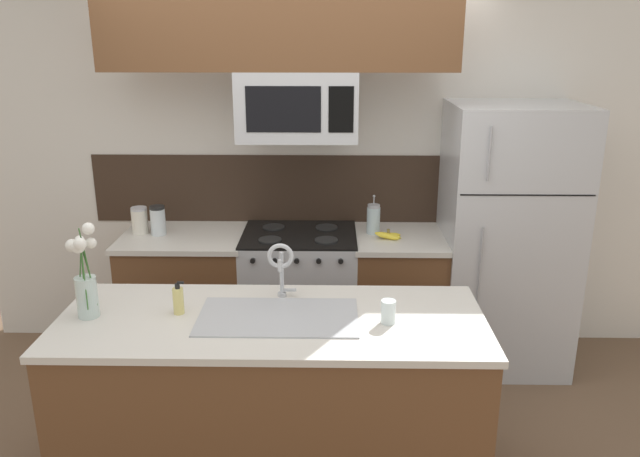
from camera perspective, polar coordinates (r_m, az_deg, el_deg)
The scene contains 19 objects.
ground_plane at distance 3.77m, azimuth -2.49°, elevation -18.34°, with size 10.00×10.00×0.00m, color brown.
rear_partition at distance 4.42m, azimuth 2.18°, elevation 5.69°, with size 5.20×0.10×2.60m, color silver.
splash_band at distance 4.41m, azimuth -1.74°, elevation 3.64°, with size 2.93×0.01×0.48m, color #332319.
back_counter_left at distance 4.43m, azimuth -12.00°, elevation -6.15°, with size 0.82×0.65×0.91m.
back_counter_right at distance 4.34m, azimuth 7.08°, elevation -6.38°, with size 0.61×0.65×0.91m.
stove_range at distance 4.32m, azimuth -1.86°, elevation -6.29°, with size 0.76×0.64×0.93m.
microwave at distance 3.96m, azimuth -2.06°, elevation 11.16°, with size 0.74×0.40×0.42m.
upper_cabinet_band at distance 3.91m, azimuth -3.80°, elevation 18.58°, with size 2.14×0.34×0.60m, color brown.
refrigerator at distance 4.34m, azimuth 16.61°, elevation -0.88°, with size 0.83×0.74×1.78m.
storage_jar_tall at distance 4.36m, azimuth -16.16°, elevation 0.72°, with size 0.11×0.11×0.18m.
storage_jar_medium at distance 4.29m, azimuth -14.59°, elevation 0.72°, with size 0.10×0.10×0.20m.
banana_bunch at distance 4.11m, azimuth 6.26°, elevation -0.65°, with size 0.19×0.12×0.08m.
french_press at distance 4.19m, azimuth 4.91°, elevation 0.87°, with size 0.09×0.09×0.27m.
island_counter at distance 3.23m, azimuth -4.27°, elevation -15.39°, with size 2.04×0.80×0.91m.
kitchen_sink at distance 3.04m, azimuth -3.83°, elevation -9.29°, with size 0.76×0.42×0.16m.
sink_faucet at distance 3.12m, azimuth -3.60°, elevation -3.18°, with size 0.14×0.14×0.31m.
dish_soap_bottle at distance 3.09m, azimuth -12.82°, elevation -6.41°, with size 0.06×0.05×0.16m.
drinking_glass at distance 2.94m, azimuth 6.26°, elevation -7.58°, with size 0.07×0.07×0.11m.
flower_vase at distance 3.14m, azimuth -20.65°, elevation -4.70°, with size 0.16×0.17×0.47m.
Camera 1 is at (0.21, -3.05, 2.21)m, focal length 35.00 mm.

